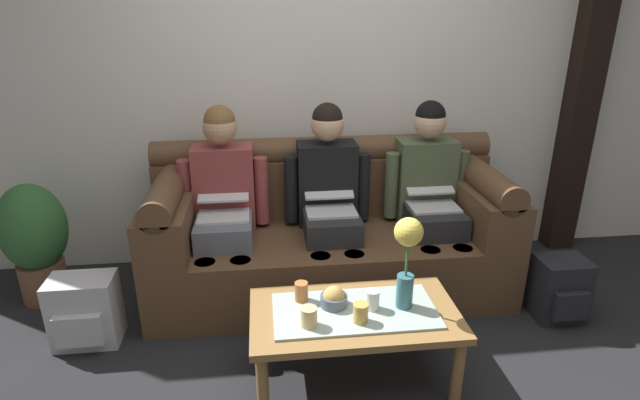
# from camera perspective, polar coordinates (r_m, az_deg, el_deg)

# --- Properties ---
(back_wall_patterned) EXTENTS (6.00, 0.12, 2.90)m
(back_wall_patterned) POSITION_cam_1_polar(r_m,az_deg,el_deg) (3.56, -0.09, 15.81)
(back_wall_patterned) COLOR silver
(back_wall_patterned) RESTS_ON ground_plane
(timber_pillar) EXTENTS (0.20, 0.20, 2.90)m
(timber_pillar) POSITION_cam_1_polar(r_m,az_deg,el_deg) (4.12, 28.01, 14.17)
(timber_pillar) COLOR black
(timber_pillar) RESTS_ON ground_plane
(couch) EXTENTS (2.26, 0.88, 0.96)m
(couch) POSITION_cam_1_polar(r_m,az_deg,el_deg) (3.34, 0.97, -3.89)
(couch) COLOR #513823
(couch) RESTS_ON ground_plane
(person_left) EXTENTS (0.56, 0.67, 1.22)m
(person_left) POSITION_cam_1_polar(r_m,az_deg,el_deg) (3.20, -10.81, 0.23)
(person_left) COLOR #595B66
(person_left) RESTS_ON ground_plane
(person_middle) EXTENTS (0.56, 0.67, 1.22)m
(person_middle) POSITION_cam_1_polar(r_m,az_deg,el_deg) (3.22, 1.01, 0.73)
(person_middle) COLOR #232326
(person_middle) RESTS_ON ground_plane
(person_right) EXTENTS (0.56, 0.67, 1.22)m
(person_right) POSITION_cam_1_polar(r_m,az_deg,el_deg) (3.37, 12.25, 1.17)
(person_right) COLOR #232326
(person_right) RESTS_ON ground_plane
(coffee_table) EXTENTS (1.01, 0.55, 0.41)m
(coffee_table) POSITION_cam_1_polar(r_m,az_deg,el_deg) (2.53, 3.91, -13.36)
(coffee_table) COLOR olive
(coffee_table) RESTS_ON ground_plane
(flower_vase) EXTENTS (0.14, 0.14, 0.47)m
(flower_vase) POSITION_cam_1_polar(r_m,az_deg,el_deg) (2.40, 9.84, -5.67)
(flower_vase) COLOR #336672
(flower_vase) RESTS_ON coffee_table
(snack_bowl) EXTENTS (0.13, 0.13, 0.11)m
(snack_bowl) POSITION_cam_1_polar(r_m,az_deg,el_deg) (2.50, 1.58, -11.04)
(snack_bowl) COLOR #4C5666
(snack_bowl) RESTS_ON coffee_table
(cup_near_left) EXTENTS (0.07, 0.07, 0.10)m
(cup_near_left) POSITION_cam_1_polar(r_m,az_deg,el_deg) (2.49, 5.95, -11.13)
(cup_near_left) COLOR white
(cup_near_left) RESTS_ON coffee_table
(cup_near_right) EXTENTS (0.08, 0.08, 0.09)m
(cup_near_right) POSITION_cam_1_polar(r_m,az_deg,el_deg) (2.36, -1.27, -13.03)
(cup_near_right) COLOR #DBB77A
(cup_near_right) RESTS_ON coffee_table
(cup_far_center) EXTENTS (0.07, 0.07, 0.10)m
(cup_far_center) POSITION_cam_1_polar(r_m,az_deg,el_deg) (2.54, -2.12, -10.28)
(cup_far_center) COLOR #B26633
(cup_far_center) RESTS_ON coffee_table
(cup_far_left) EXTENTS (0.07, 0.07, 0.09)m
(cup_far_left) POSITION_cam_1_polar(r_m,az_deg,el_deg) (2.39, 4.60, -12.56)
(cup_far_left) COLOR gold
(cup_far_left) RESTS_ON coffee_table
(backpack_left) EXTENTS (0.35, 0.27, 0.40)m
(backpack_left) POSITION_cam_1_polar(r_m,az_deg,el_deg) (3.14, -25.01, -11.37)
(backpack_left) COLOR #B7B7BC
(backpack_left) RESTS_ON ground_plane
(backpack_right) EXTENTS (0.29, 0.28, 0.38)m
(backpack_right) POSITION_cam_1_polar(r_m,az_deg,el_deg) (3.40, 25.44, -9.08)
(backpack_right) COLOR black
(backpack_right) RESTS_ON ground_plane
(potted_plant) EXTENTS (0.40, 0.40, 0.78)m
(potted_plant) POSITION_cam_1_polar(r_m,az_deg,el_deg) (3.62, -29.52, -3.70)
(potted_plant) COLOR brown
(potted_plant) RESTS_ON ground_plane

